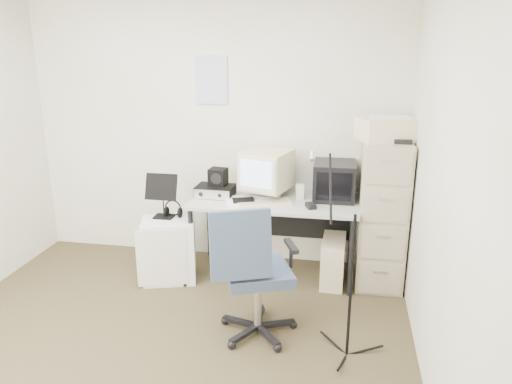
% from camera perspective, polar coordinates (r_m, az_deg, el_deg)
% --- Properties ---
extents(floor, '(3.60, 3.60, 0.01)m').
position_cam_1_polar(floor, '(3.71, -11.63, -18.24)').
color(floor, '#433C25').
rests_on(floor, ground).
extents(wall_back, '(3.60, 0.02, 2.50)m').
position_cam_1_polar(wall_back, '(4.82, -4.68, 6.72)').
color(wall_back, white).
rests_on(wall_back, ground).
extents(wall_right, '(0.02, 3.60, 2.50)m').
position_cam_1_polar(wall_right, '(2.97, 20.97, -1.09)').
color(wall_right, white).
rests_on(wall_right, ground).
extents(wall_calendar, '(0.30, 0.02, 0.44)m').
position_cam_1_polar(wall_calendar, '(4.74, -5.11, 12.65)').
color(wall_calendar, white).
rests_on(wall_calendar, wall_back).
extents(filing_cabinet, '(0.40, 0.60, 1.30)m').
position_cam_1_polar(filing_cabinet, '(4.52, 14.20, -2.36)').
color(filing_cabinet, '#BAAE98').
rests_on(filing_cabinet, floor).
extents(printer, '(0.57, 0.48, 0.19)m').
position_cam_1_polar(printer, '(4.34, 14.92, 6.96)').
color(printer, beige).
rests_on(printer, filing_cabinet).
extents(desk, '(1.50, 0.70, 0.73)m').
position_cam_1_polar(desk, '(4.62, 2.09, -5.18)').
color(desk, '#BBBBBB').
rests_on(desk, floor).
extents(crt_monitor, '(0.49, 0.50, 0.43)m').
position_cam_1_polar(crt_monitor, '(4.52, 1.24, 2.07)').
color(crt_monitor, beige).
rests_on(crt_monitor, desk).
extents(crt_tv, '(0.37, 0.40, 0.33)m').
position_cam_1_polar(crt_tv, '(4.53, 8.93, 1.30)').
color(crt_tv, black).
rests_on(crt_tv, desk).
extents(desk_speaker, '(0.08, 0.08, 0.13)m').
position_cam_1_polar(desk_speaker, '(4.51, 5.01, 0.04)').
color(desk_speaker, beige).
rests_on(desk_speaker, desk).
extents(keyboard, '(0.50, 0.33, 0.03)m').
position_cam_1_polar(keyboard, '(4.34, 0.88, -1.31)').
color(keyboard, beige).
rests_on(keyboard, desk).
extents(mouse, '(0.11, 0.14, 0.04)m').
position_cam_1_polar(mouse, '(4.29, 6.28, -1.57)').
color(mouse, black).
rests_on(mouse, desk).
extents(radio_receiver, '(0.35, 0.25, 0.10)m').
position_cam_1_polar(radio_receiver, '(4.59, -4.68, 0.13)').
color(radio_receiver, black).
rests_on(radio_receiver, desk).
extents(radio_speaker, '(0.17, 0.16, 0.15)m').
position_cam_1_polar(radio_speaker, '(4.59, -4.35, 1.76)').
color(radio_speaker, black).
rests_on(radio_speaker, radio_receiver).
extents(papers, '(0.31, 0.37, 0.02)m').
position_cam_1_polar(papers, '(4.40, -1.96, -1.11)').
color(papers, white).
rests_on(papers, desk).
extents(pc_tower, '(0.21, 0.45, 0.42)m').
position_cam_1_polar(pc_tower, '(4.57, 8.80, -7.78)').
color(pc_tower, beige).
rests_on(pc_tower, floor).
extents(office_chair, '(0.78, 0.78, 1.03)m').
position_cam_1_polar(office_chair, '(3.65, 0.20, -8.94)').
color(office_chair, '#2D384D').
rests_on(office_chair, floor).
extents(side_cart, '(0.55, 0.48, 0.57)m').
position_cam_1_polar(side_cart, '(4.62, -9.88, -6.50)').
color(side_cart, silver).
rests_on(side_cart, floor).
extents(music_stand, '(0.31, 0.20, 0.42)m').
position_cam_1_polar(music_stand, '(4.52, -10.60, -0.36)').
color(music_stand, black).
rests_on(music_stand, side_cart).
extents(headphones, '(0.21, 0.21, 0.03)m').
position_cam_1_polar(headphones, '(4.57, -9.45, -2.18)').
color(headphones, black).
rests_on(headphones, side_cart).
extents(mic_stand, '(0.02, 0.02, 1.36)m').
position_cam_1_polar(mic_stand, '(3.39, 10.93, -8.27)').
color(mic_stand, black).
rests_on(mic_stand, floor).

